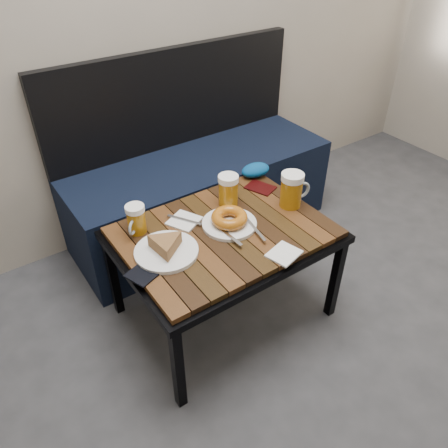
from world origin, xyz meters
TOP-DOWN VIEW (x-y plane):
  - bench at (0.09, 1.76)m, footprint 1.40×0.50m
  - cafe_table at (-0.16, 1.16)m, footprint 0.84×0.62m
  - beer_mug_left at (-0.44, 1.34)m, footprint 0.11×0.10m
  - beer_mug_centre at (-0.04, 1.30)m, footprint 0.13×0.11m
  - beer_mug_right at (0.17, 1.14)m, footprint 0.14×0.11m
  - plate_pie at (-0.41, 1.16)m, footprint 0.24×0.24m
  - plate_bagel at (-0.12, 1.17)m, footprint 0.22×0.29m
  - napkin_left at (-0.26, 1.29)m, footprint 0.15×0.15m
  - napkin_right at (-0.06, 0.91)m, footprint 0.14×0.12m
  - passport_navy at (-0.52, 1.11)m, footprint 0.16×0.14m
  - passport_burgundy at (0.15, 1.31)m, footprint 0.13×0.15m
  - knit_pouch at (0.20, 1.42)m, footprint 0.15×0.11m

SIDE VIEW (x-z plane):
  - bench at x=0.09m, z-range -0.20..0.75m
  - cafe_table at x=-0.16m, z-range 0.19..0.66m
  - passport_burgundy at x=0.15m, z-range 0.47..0.48m
  - passport_navy at x=-0.52m, z-range 0.47..0.48m
  - napkin_right at x=-0.06m, z-range 0.47..0.48m
  - napkin_left at x=-0.26m, z-range 0.47..0.48m
  - plate_bagel at x=-0.12m, z-range 0.47..0.53m
  - plate_pie at x=-0.41m, z-range 0.46..0.53m
  - knit_pouch at x=0.20m, z-range 0.47..0.53m
  - beer_mug_left at x=-0.44m, z-range 0.47..0.59m
  - beer_mug_centre at x=-0.04m, z-range 0.47..0.61m
  - beer_mug_right at x=0.17m, z-range 0.47..0.62m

